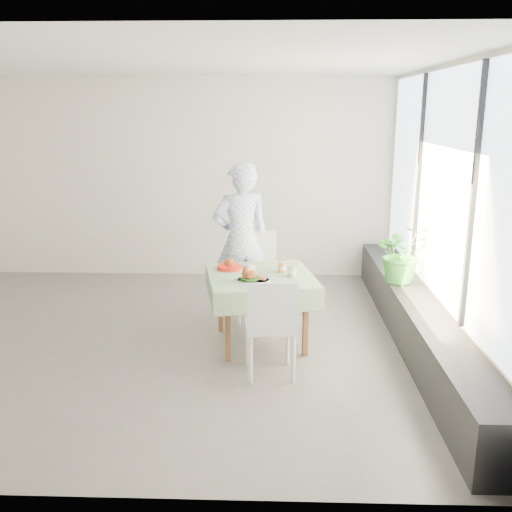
{
  "coord_description": "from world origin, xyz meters",
  "views": [
    {
      "loc": [
        1.34,
        -5.56,
        2.37
      ],
      "look_at": [
        1.15,
        0.02,
        0.92
      ],
      "focal_mm": 40.0,
      "sensor_mm": 36.0,
      "label": 1
    }
  ],
  "objects_px": {
    "cafe_table": "(261,301)",
    "diner": "(241,240)",
    "juice_cup_orange": "(282,267)",
    "chair_near": "(270,345)",
    "potted_plant": "(402,253)",
    "chair_far": "(256,293)",
    "main_dish": "(251,276)"
  },
  "relations": [
    {
      "from": "chair_far",
      "to": "chair_near",
      "type": "relative_size",
      "value": 1.06
    },
    {
      "from": "cafe_table",
      "to": "diner",
      "type": "xyz_separation_m",
      "value": [
        -0.25,
        0.84,
        0.44
      ]
    },
    {
      "from": "chair_far",
      "to": "main_dish",
      "type": "xyz_separation_m",
      "value": [
        -0.02,
        -0.94,
        0.49
      ]
    },
    {
      "from": "cafe_table",
      "to": "potted_plant",
      "type": "height_order",
      "value": "potted_plant"
    },
    {
      "from": "cafe_table",
      "to": "main_dish",
      "type": "relative_size",
      "value": 3.72
    },
    {
      "from": "cafe_table",
      "to": "potted_plant",
      "type": "relative_size",
      "value": 1.82
    },
    {
      "from": "main_dish",
      "to": "juice_cup_orange",
      "type": "height_order",
      "value": "juice_cup_orange"
    },
    {
      "from": "cafe_table",
      "to": "main_dish",
      "type": "distance_m",
      "value": 0.41
    },
    {
      "from": "cafe_table",
      "to": "diner",
      "type": "height_order",
      "value": "diner"
    },
    {
      "from": "cafe_table",
      "to": "chair_near",
      "type": "distance_m",
      "value": 0.75
    },
    {
      "from": "cafe_table",
      "to": "juice_cup_orange",
      "type": "height_order",
      "value": "juice_cup_orange"
    },
    {
      "from": "chair_near",
      "to": "juice_cup_orange",
      "type": "height_order",
      "value": "juice_cup_orange"
    },
    {
      "from": "chair_far",
      "to": "potted_plant",
      "type": "distance_m",
      "value": 1.7
    },
    {
      "from": "chair_far",
      "to": "cafe_table",
      "type": "bearing_deg",
      "value": -84.59
    },
    {
      "from": "cafe_table",
      "to": "juice_cup_orange",
      "type": "relative_size",
      "value": 4.82
    },
    {
      "from": "cafe_table",
      "to": "diner",
      "type": "distance_m",
      "value": 0.98
    },
    {
      "from": "chair_near",
      "to": "juice_cup_orange",
      "type": "bearing_deg",
      "value": 82.45
    },
    {
      "from": "potted_plant",
      "to": "diner",
      "type": "bearing_deg",
      "value": 171.96
    },
    {
      "from": "main_dish",
      "to": "potted_plant",
      "type": "relative_size",
      "value": 0.49
    },
    {
      "from": "main_dish",
      "to": "cafe_table",
      "type": "bearing_deg",
      "value": 69.18
    },
    {
      "from": "main_dish",
      "to": "potted_plant",
      "type": "distance_m",
      "value": 1.82
    },
    {
      "from": "cafe_table",
      "to": "juice_cup_orange",
      "type": "xyz_separation_m",
      "value": [
        0.21,
        0.1,
        0.34
      ]
    },
    {
      "from": "main_dish",
      "to": "juice_cup_orange",
      "type": "xyz_separation_m",
      "value": [
        0.3,
        0.33,
        0.0
      ]
    },
    {
      "from": "cafe_table",
      "to": "main_dish",
      "type": "height_order",
      "value": "main_dish"
    },
    {
      "from": "potted_plant",
      "to": "main_dish",
      "type": "bearing_deg",
      "value": -153.59
    },
    {
      "from": "chair_near",
      "to": "main_dish",
      "type": "xyz_separation_m",
      "value": [
        -0.19,
        0.5,
        0.51
      ]
    },
    {
      "from": "chair_near",
      "to": "potted_plant",
      "type": "bearing_deg",
      "value": 42.21
    },
    {
      "from": "diner",
      "to": "potted_plant",
      "type": "relative_size",
      "value": 2.71
    },
    {
      "from": "juice_cup_orange",
      "to": "potted_plant",
      "type": "relative_size",
      "value": 0.38
    },
    {
      "from": "chair_far",
      "to": "diner",
      "type": "distance_m",
      "value": 0.63
    },
    {
      "from": "main_dish",
      "to": "potted_plant",
      "type": "height_order",
      "value": "potted_plant"
    },
    {
      "from": "main_dish",
      "to": "potted_plant",
      "type": "xyz_separation_m",
      "value": [
        1.63,
        0.81,
        0.04
      ]
    }
  ]
}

